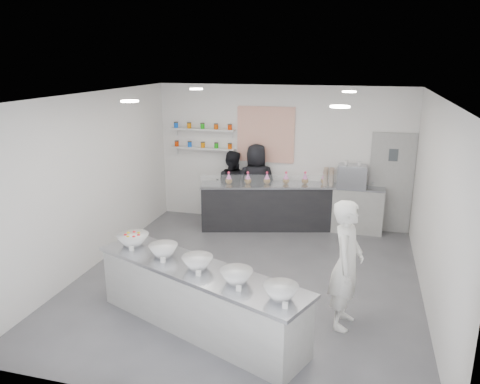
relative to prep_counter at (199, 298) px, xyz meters
name	(u,v)px	position (x,y,z in m)	size (l,w,h in m)	color
floor	(247,280)	(0.28, 1.53, -0.44)	(6.00, 6.00, 0.00)	#515156
ceiling	(248,96)	(0.28, 1.53, 2.56)	(6.00, 6.00, 0.00)	white
back_wall	(281,156)	(0.28, 4.53, 1.06)	(5.50, 5.50, 0.00)	white
left_wall	(92,182)	(-2.47, 1.53, 1.06)	(6.00, 6.00, 0.00)	white
right_wall	(435,208)	(3.03, 1.53, 1.06)	(6.00, 6.00, 0.00)	white
back_door	(391,183)	(2.58, 4.50, 0.61)	(0.88, 0.04, 2.10)	#979794
pattern_panel	(266,135)	(-0.07, 4.50, 1.51)	(1.25, 0.03, 1.20)	#EA6843
jar_shelf_lower	(203,148)	(-1.47, 4.43, 1.16)	(1.45, 0.22, 0.04)	silver
jar_shelf_upper	(203,129)	(-1.47, 4.43, 1.58)	(1.45, 0.22, 0.04)	silver
preserve_jars	(203,136)	(-1.47, 4.41, 1.44)	(1.45, 0.10, 0.56)	#D53100
downlight_0	(130,101)	(-1.12, 0.53, 2.54)	(0.24, 0.24, 0.02)	white
downlight_1	(340,107)	(1.68, 0.53, 2.54)	(0.24, 0.24, 0.02)	white
downlight_2	(196,89)	(-1.12, 3.13, 2.54)	(0.24, 0.24, 0.02)	white
downlight_3	(349,92)	(1.68, 3.13, 2.54)	(0.24, 0.24, 0.02)	white
prep_counter	(199,298)	(0.00, 0.00, 0.00)	(3.24, 0.74, 0.88)	#9C9B97
back_bar	(276,206)	(0.27, 4.07, 0.05)	(3.18, 0.58, 0.99)	black
sneeze_guard	(278,181)	(0.34, 3.80, 0.68)	(3.14, 0.01, 0.27)	white
espresso_ledge	(351,209)	(1.83, 4.31, 0.04)	(1.31, 0.42, 0.97)	#9C9B97
espresso_machine	(352,176)	(1.80, 4.31, 0.75)	(0.59, 0.41, 0.45)	#93969E
cup_stacks	(329,177)	(1.33, 4.31, 0.71)	(0.24, 0.24, 0.37)	tan
prep_bowls	(198,263)	(0.00, 0.00, 0.52)	(3.01, 0.51, 0.16)	white
label_cards	(200,284)	(0.20, -0.49, 0.48)	(2.66, 0.04, 0.07)	white
cookie_bags	(276,178)	(0.27, 4.07, 0.68)	(2.14, 0.14, 0.26)	#FF71DA
woman_prep	(346,265)	(1.89, 0.60, 0.45)	(0.65, 0.43, 1.79)	white
staff_left	(232,186)	(-0.78, 4.32, 0.36)	(0.78, 0.61, 1.60)	black
staff_right	(256,184)	(-0.22, 4.32, 0.44)	(0.87, 0.56, 1.77)	black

